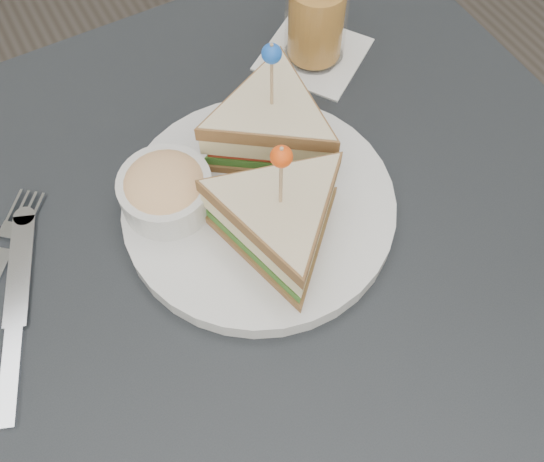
{
  "coord_description": "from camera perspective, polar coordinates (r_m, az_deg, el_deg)",
  "views": [
    {
      "loc": [
        -0.12,
        -0.23,
        1.28
      ],
      "look_at": [
        0.01,
        0.01,
        0.8
      ],
      "focal_mm": 40.0,
      "sensor_mm": 36.0,
      "label": 1
    }
  ],
  "objects": [
    {
      "name": "ground_plane",
      "position": [
        1.3,
        -0.18,
        -18.5
      ],
      "size": [
        3.5,
        3.5,
        0.0
      ],
      "primitive_type": "plane",
      "color": "#3F3833"
    },
    {
      "name": "table",
      "position": [
        0.66,
        -0.34,
        -6.54
      ],
      "size": [
        0.8,
        0.8,
        0.75
      ],
      "color": "black",
      "rests_on": "ground"
    },
    {
      "name": "plate_meal",
      "position": [
        0.59,
        -1.02,
        4.72
      ],
      "size": [
        0.33,
        0.33,
        0.16
      ],
      "rotation": [
        0.0,
        0.0,
        0.25
      ],
      "color": "silver",
      "rests_on": "table"
    },
    {
      "name": "cutlery_knife",
      "position": [
        0.61,
        -22.99,
        -7.53
      ],
      "size": [
        0.1,
        0.21,
        0.01
      ],
      "rotation": [
        0.0,
        0.0,
        -0.38
      ],
      "color": "white",
      "rests_on": "table"
    },
    {
      "name": "drink_set",
      "position": [
        0.72,
        4.23,
        19.86
      ],
      "size": [
        0.16,
        0.16,
        0.14
      ],
      "rotation": [
        0.0,
        0.0,
        0.6
      ],
      "color": "silver",
      "rests_on": "table"
    }
  ]
}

